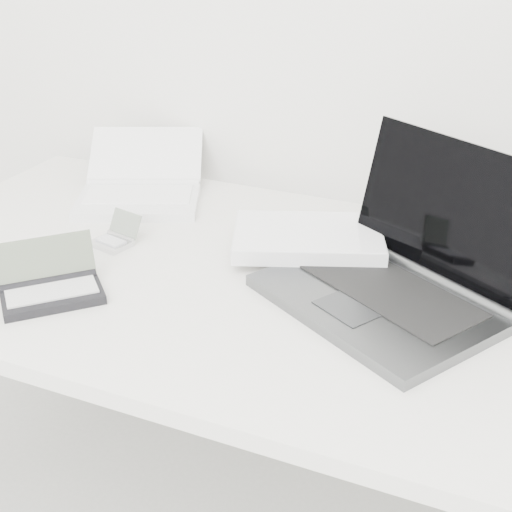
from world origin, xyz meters
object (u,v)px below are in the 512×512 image
at_px(laptop_large, 365,262).
at_px(netbook_open_white, 141,188).
at_px(palmtop_charcoal, 51,287).
at_px(desk, 280,301).

height_order(laptop_large, netbook_open_white, laptop_large).
height_order(laptop_large, palmtop_charcoal, laptop_large).
relative_size(laptop_large, palmtop_charcoal, 2.96).
bearing_deg(desk, laptop_large, 19.54).
bearing_deg(desk, netbook_open_white, 151.73).
height_order(desk, netbook_open_white, netbook_open_white).
bearing_deg(palmtop_charcoal, desk, -13.06).
xyz_separation_m(desk, palmtop_charcoal, (-0.34, -0.22, 0.07)).
distance_m(laptop_large, palmtop_charcoal, 0.55).
xyz_separation_m(laptop_large, netbook_open_white, (-0.58, 0.18, -0.02)).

